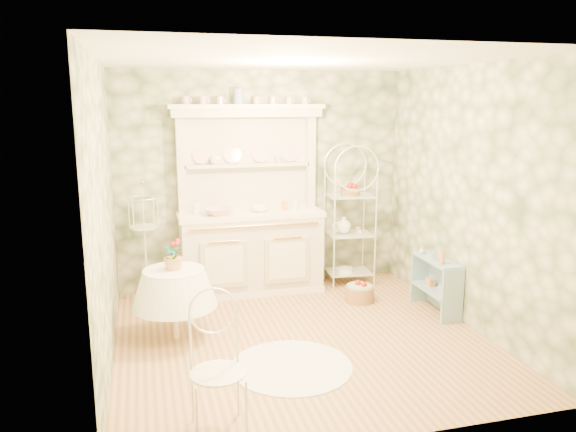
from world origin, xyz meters
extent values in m
plane|color=tan|center=(0.00, 0.00, 0.00)|extent=(3.60, 3.60, 0.00)
plane|color=white|center=(0.00, 0.00, 2.70)|extent=(3.60, 3.60, 0.00)
plane|color=beige|center=(-1.80, 0.00, 1.35)|extent=(3.60, 3.60, 0.00)
plane|color=beige|center=(1.80, 0.00, 1.35)|extent=(3.60, 3.60, 0.00)
plane|color=beige|center=(0.00, 1.80, 1.35)|extent=(3.60, 3.60, 0.00)
plane|color=beige|center=(0.00, -1.80, 1.35)|extent=(3.60, 3.60, 0.00)
cube|color=silver|center=(-0.20, 1.52, 1.15)|extent=(1.87, 0.61, 2.29)
cube|color=white|center=(1.08, 1.52, 0.90)|extent=(0.59, 0.45, 1.80)
cube|color=#86ACC3|center=(1.66, 0.31, 0.29)|extent=(0.33, 0.71, 0.59)
cylinder|color=white|center=(-1.20, 0.32, 0.39)|extent=(0.80, 0.80, 0.77)
cube|color=white|center=(-1.01, -1.40, 0.47)|extent=(0.46, 0.46, 0.95)
cube|color=white|center=(-1.46, 1.44, 0.72)|extent=(0.36, 0.36, 1.45)
cylinder|color=#A17445|center=(0.96, 0.83, 0.11)|extent=(0.38, 0.38, 0.21)
cylinder|color=white|center=(-0.25, -0.58, 0.00)|extent=(1.40, 1.40, 0.01)
imported|color=white|center=(-0.61, 1.44, 1.02)|extent=(0.42, 0.42, 0.08)
imported|color=white|center=(-0.09, 1.50, 1.02)|extent=(0.25, 0.25, 0.07)
imported|color=white|center=(-0.59, 1.68, 1.61)|extent=(0.15, 0.15, 0.10)
imported|color=white|center=(0.19, 1.67, 1.61)|extent=(0.11, 0.11, 0.09)
imported|color=#3F7238|center=(-1.22, 0.29, 0.85)|extent=(0.16, 0.12, 0.27)
imported|color=#CA8442|center=(1.61, 0.13, 0.68)|extent=(0.09, 0.09, 0.17)
imported|color=#829CBF|center=(1.61, 0.28, 0.65)|extent=(0.06, 0.06, 0.11)
imported|color=silver|center=(1.60, 0.55, 0.65)|extent=(0.08, 0.08, 0.09)
camera|label=1|loc=(-1.46, -5.05, 2.34)|focal=35.00mm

